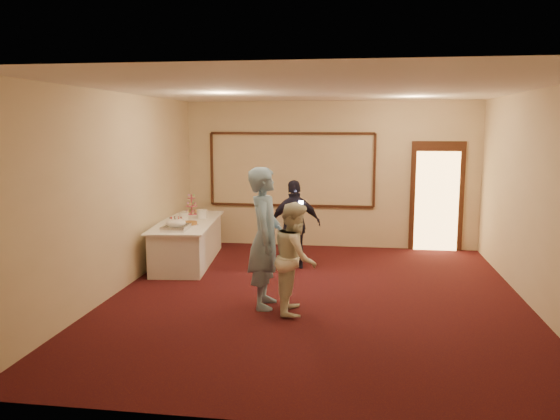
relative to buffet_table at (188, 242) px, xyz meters
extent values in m
plane|color=black|center=(2.51, -1.76, -0.39)|extent=(7.00, 7.00, 0.00)
cube|color=beige|center=(2.51, 1.74, 1.11)|extent=(6.00, 0.04, 3.00)
cube|color=beige|center=(2.51, -5.26, 1.11)|extent=(6.00, 0.04, 3.00)
cube|color=beige|center=(-0.49, -1.76, 1.11)|extent=(0.04, 7.00, 3.00)
cube|color=beige|center=(5.51, -1.76, 1.11)|extent=(0.04, 7.00, 3.00)
cube|color=white|center=(2.51, -1.76, 2.61)|extent=(6.00, 7.00, 0.04)
cube|color=black|center=(1.71, 1.71, 0.46)|extent=(3.40, 0.04, 0.05)
cube|color=black|center=(1.71, 1.71, 1.96)|extent=(3.40, 0.04, 0.05)
cube|color=black|center=(0.01, 1.71, 1.21)|extent=(0.05, 0.04, 1.50)
cube|color=black|center=(3.41, 1.71, 1.21)|extent=(0.05, 0.04, 1.50)
cube|color=black|center=(4.66, 1.70, 0.71)|extent=(1.05, 0.06, 2.20)
cube|color=#FFBF66|center=(4.66, 1.67, 0.61)|extent=(0.85, 0.02, 2.00)
cube|color=white|center=(0.00, 0.00, -0.02)|extent=(1.12, 2.48, 0.74)
cube|color=white|center=(0.00, 0.00, 0.37)|extent=(1.24, 2.62, 0.03)
cube|color=silver|center=(0.07, -0.84, 0.40)|extent=(0.42, 0.53, 0.04)
ellipsoid|color=silver|center=(0.07, -0.84, 0.50)|extent=(0.33, 0.33, 0.15)
cube|color=silver|center=(0.18, -0.68, 0.43)|extent=(0.19, 0.33, 0.01)
cylinder|color=#C94167|center=(-0.17, 0.82, 0.58)|extent=(0.02, 0.02, 0.39)
cylinder|color=#C94167|center=(-0.17, 0.82, 0.39)|extent=(0.29, 0.29, 0.01)
cylinder|color=#C94167|center=(-0.17, 0.82, 0.54)|extent=(0.22, 0.22, 0.01)
cylinder|color=#C94167|center=(-0.17, 0.82, 0.70)|extent=(0.16, 0.16, 0.01)
cylinder|color=white|center=(-0.10, 0.08, 0.45)|extent=(0.17, 0.17, 0.14)
cylinder|color=white|center=(-0.10, 0.08, 0.53)|extent=(0.18, 0.18, 0.01)
cylinder|color=white|center=(0.17, 0.36, 0.46)|extent=(0.19, 0.19, 0.16)
cylinder|color=white|center=(0.17, 0.36, 0.54)|extent=(0.20, 0.20, 0.01)
cylinder|color=white|center=(0.16, -0.38, 0.39)|extent=(0.31, 0.31, 0.01)
cylinder|color=olive|center=(0.16, -0.38, 0.42)|extent=(0.27, 0.27, 0.05)
imported|color=#81AED7|center=(1.84, -2.26, 0.59)|extent=(0.50, 0.73, 1.95)
imported|color=white|center=(2.28, -2.42, 0.36)|extent=(0.62, 0.77, 1.50)
imported|color=black|center=(2.00, -0.13, 0.40)|extent=(0.99, 0.65, 1.57)
cube|color=white|center=(2.12, -0.23, 0.80)|extent=(0.08, 0.05, 0.05)
camera|label=1|loc=(3.09, -9.51, 2.11)|focal=35.00mm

